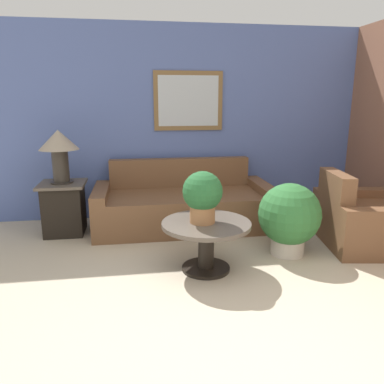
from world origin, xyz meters
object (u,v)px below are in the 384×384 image
(potted_plant_on_table, at_px, (203,195))
(side_table, at_px, (64,208))
(table_lamp, at_px, (59,146))
(couch_main, at_px, (183,205))
(coffee_table, at_px, (206,236))
(potted_plant_floor, at_px, (289,217))
(armchair, at_px, (362,221))

(potted_plant_on_table, bearing_deg, side_table, 139.51)
(potted_plant_on_table, bearing_deg, table_lamp, 139.51)
(potted_plant_on_table, bearing_deg, couch_main, 90.47)
(coffee_table, height_order, potted_plant_on_table, potted_plant_on_table)
(couch_main, relative_size, potted_plant_on_table, 4.60)
(couch_main, xyz_separation_m, potted_plant_floor, (0.99, -1.09, 0.14))
(couch_main, xyz_separation_m, coffee_table, (0.05, -1.33, 0.08))
(coffee_table, bearing_deg, armchair, 11.70)
(side_table, relative_size, potted_plant_floor, 0.83)
(table_lamp, bearing_deg, potted_plant_on_table, -40.49)
(couch_main, relative_size, potted_plant_floor, 2.91)
(side_table, bearing_deg, table_lamp, 116.57)
(armchair, bearing_deg, potted_plant_on_table, 110.20)
(couch_main, bearing_deg, side_table, -177.99)
(couch_main, height_order, table_lamp, table_lamp)
(table_lamp, xyz_separation_m, potted_plant_on_table, (1.50, -1.28, -0.33))
(side_table, height_order, potted_plant_floor, potted_plant_floor)
(coffee_table, xyz_separation_m, potted_plant_floor, (0.94, 0.25, 0.07))
(armchair, xyz_separation_m, side_table, (-3.41, 0.89, 0.05))
(side_table, relative_size, table_lamp, 1.01)
(table_lamp, relative_size, potted_plant_on_table, 1.29)
(couch_main, height_order, coffee_table, couch_main)
(potted_plant_on_table, bearing_deg, armchair, 11.37)
(couch_main, distance_m, coffee_table, 1.34)
(coffee_table, bearing_deg, table_lamp, 140.13)
(side_table, relative_size, potted_plant_on_table, 1.31)
(couch_main, distance_m, armchair, 2.15)
(table_lamp, bearing_deg, coffee_table, -39.87)
(coffee_table, distance_m, table_lamp, 2.13)
(potted_plant_on_table, bearing_deg, potted_plant_floor, 14.01)
(armchair, height_order, potted_plant_on_table, potted_plant_on_table)
(side_table, bearing_deg, couch_main, 2.01)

